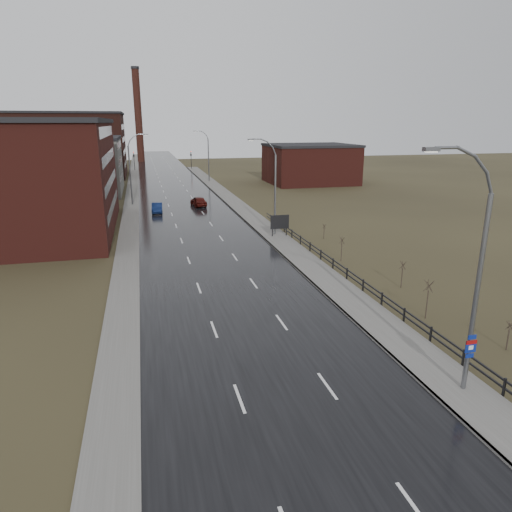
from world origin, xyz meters
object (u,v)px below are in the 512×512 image
streetlight_main (473,278)px  car_far (199,201)px  car_near (157,208)px  billboard (280,223)px

streetlight_main → car_far: streetlight_main is taller
streetlight_main → car_near: 53.88m
streetlight_main → car_near: bearing=103.8°
billboard → car_near: billboard is taller
streetlight_main → car_far: size_ratio=2.58×
car_near → car_far: bearing=33.9°
streetlight_main → billboard: size_ratio=4.50×
car_near → car_far: (6.70, 3.98, 0.08)m
car_far → car_near: bearing=23.1°
car_near → car_far: 7.80m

